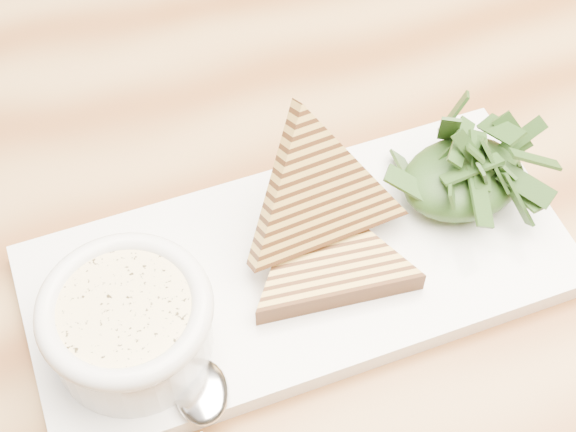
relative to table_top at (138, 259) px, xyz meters
name	(u,v)px	position (x,y,z in m)	size (l,w,h in m)	color
floor	(313,392)	(0.23, 0.13, -0.72)	(6.00, 6.00, 0.00)	#5D5956
table_top	(138,259)	(0.00, 0.00, 0.00)	(1.31, 0.87, 0.04)	#AB7D47
table_leg_br	(469,56)	(0.60, 0.39, -0.37)	(0.06, 0.06, 0.70)	#AB7D47
platter	(299,269)	(0.10, -0.08, 0.03)	(0.39, 0.18, 0.02)	white
soup_bowl	(131,330)	(-0.03, -0.09, 0.06)	(0.11, 0.11, 0.04)	white
soup	(125,310)	(-0.03, -0.09, 0.08)	(0.09, 0.09, 0.01)	#FCE19B
bowl_rim	(124,309)	(-0.03, -0.09, 0.09)	(0.11, 0.11, 0.01)	white
sandwich_flat	(328,259)	(0.12, -0.09, 0.05)	(0.14, 0.14, 0.02)	gold
sandwich_lean	(319,195)	(0.12, -0.06, 0.08)	(0.14, 0.14, 0.08)	gold
salad_base	(462,178)	(0.24, -0.07, 0.06)	(0.09, 0.07, 0.04)	black
arugula_pile	(464,171)	(0.24, -0.07, 0.06)	(0.11, 0.10, 0.05)	#385E23
spoon_bowl	(202,391)	(0.00, -0.14, 0.04)	(0.04, 0.05, 0.01)	silver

